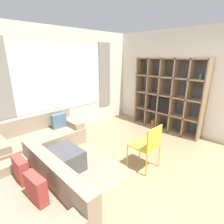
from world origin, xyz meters
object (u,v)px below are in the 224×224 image
object	(u,v)px
couch_main	(40,138)
folding_chair	(148,143)
shelving_unit	(168,96)
couch_side	(34,202)
ottoman	(62,161)

from	to	relation	value
couch_main	folding_chair	xyz separation A→B (m)	(1.11, -2.09, 0.25)
shelving_unit	couch_side	size ratio (longest dim) A/B	1.15
folding_chair	ottoman	bearing A→B (deg)	-42.20
shelving_unit	folding_chair	size ratio (longest dim) A/B	2.30
couch_main	folding_chair	world-z (taller)	folding_chair
shelving_unit	folding_chair	world-z (taller)	shelving_unit
shelving_unit	ottoman	distance (m)	3.23
couch_main	couch_side	xyz separation A→B (m)	(-0.82, -1.71, 0.01)
couch_main	folding_chair	distance (m)	2.38
couch_main	shelving_unit	bearing A→B (deg)	-24.22
couch_side	folding_chair	size ratio (longest dim) A/B	1.99
shelving_unit	folding_chair	distance (m)	2.13
shelving_unit	couch_side	distance (m)	3.96
shelving_unit	folding_chair	xyz separation A→B (m)	(-1.96, -0.71, -0.46)
couch_side	folding_chair	xyz separation A→B (m)	(1.93, -0.38, 0.24)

